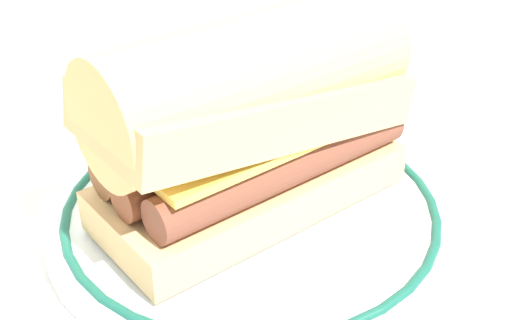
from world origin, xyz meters
TOP-DOWN VIEW (x-y plane):
  - ground_plane at (0.00, 0.00)m, footprint 1.50×1.50m
  - plate at (0.00, 0.02)m, footprint 0.26×0.26m
  - sausage_sandwich at (0.00, 0.02)m, footprint 0.20×0.09m
  - drinking_glass at (0.15, 0.18)m, footprint 0.06×0.06m

SIDE VIEW (x-z plane):
  - ground_plane at x=0.00m, z-range 0.00..0.00m
  - plate at x=0.00m, z-range 0.00..0.02m
  - drinking_glass at x=0.15m, z-range -0.01..0.09m
  - sausage_sandwich at x=0.00m, z-range 0.02..0.14m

